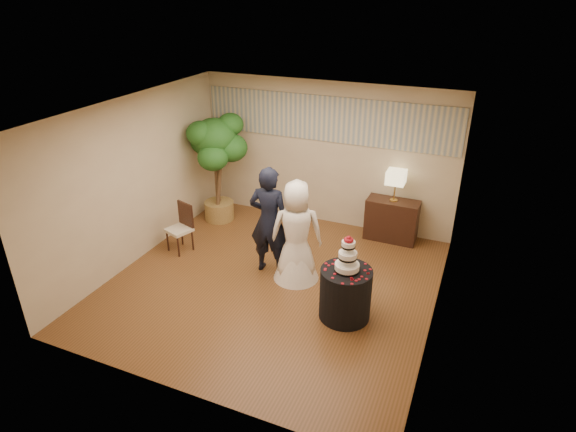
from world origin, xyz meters
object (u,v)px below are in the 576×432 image
at_px(groom, 269,221).
at_px(side_chair, 179,229).
at_px(wedding_cake, 348,254).
at_px(ficus_tree, 216,168).
at_px(cake_table, 345,294).
at_px(table_lamp, 395,186).
at_px(console, 392,220).
at_px(bride, 296,232).

bearing_deg(groom, side_chair, -2.90).
bearing_deg(wedding_cake, groom, 154.72).
relative_size(ficus_tree, side_chair, 2.49).
bearing_deg(side_chair, groom, 19.91).
relative_size(cake_table, table_lamp, 1.34).
bearing_deg(side_chair, console, 48.14).
relative_size(cake_table, side_chair, 0.88).
distance_m(wedding_cake, console, 2.68).
bearing_deg(groom, bride, 170.30).
bearing_deg(wedding_cake, console, 87.61).
xyz_separation_m(bride, console, (1.13, 1.93, -0.45)).
distance_m(console, side_chair, 3.90).
xyz_separation_m(groom, cake_table, (1.52, -0.72, -0.53)).
height_order(cake_table, wedding_cake, wedding_cake).
distance_m(bride, wedding_cake, 1.24).
bearing_deg(bride, groom, -29.60).
height_order(console, side_chair, side_chair).
relative_size(groom, table_lamp, 3.18).
bearing_deg(console, side_chair, -149.92).
bearing_deg(side_chair, ficus_tree, 109.13).
height_order(table_lamp, ficus_tree, ficus_tree).
relative_size(wedding_cake, table_lamp, 0.94).
distance_m(groom, cake_table, 1.76).
xyz_separation_m(bride, wedding_cake, (1.03, -0.67, 0.20)).
relative_size(groom, console, 1.94).
distance_m(console, ficus_tree, 3.52).
bearing_deg(ficus_tree, console, 8.53).
bearing_deg(wedding_cake, ficus_tree, 147.69).
xyz_separation_m(groom, table_lamp, (1.63, 1.88, 0.16)).
distance_m(console, table_lamp, 0.69).
relative_size(console, ficus_tree, 0.43).
bearing_deg(side_chair, table_lamp, 48.14).
bearing_deg(cake_table, bride, 146.90).
height_order(cake_table, ficus_tree, ficus_tree).
bearing_deg(cake_table, side_chair, 168.30).
bearing_deg(ficus_tree, cake_table, -32.31).
bearing_deg(cake_table, console, 87.61).
distance_m(cake_table, ficus_tree, 3.97).
relative_size(bride, wedding_cake, 3.12).
xyz_separation_m(bride, table_lamp, (1.13, 1.93, 0.23)).
distance_m(cake_table, table_lamp, 2.69).
bearing_deg(groom, ficus_tree, -41.67).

